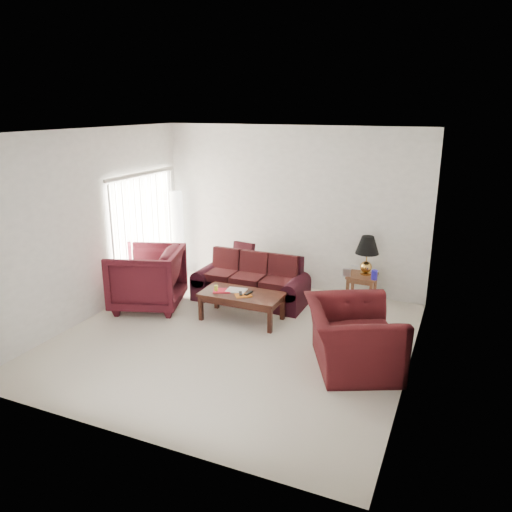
{
  "coord_description": "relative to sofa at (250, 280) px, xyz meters",
  "views": [
    {
      "loc": [
        2.98,
        -6.06,
        3.32
      ],
      "look_at": [
        0.0,
        0.85,
        1.05
      ],
      "focal_mm": 35.0,
      "sensor_mm": 36.0,
      "label": 1
    }
  ],
  "objects": [
    {
      "name": "armchair_left",
      "position": [
        -1.5,
        -0.93,
        0.12
      ],
      "size": [
        1.45,
        1.43,
        1.04
      ],
      "primitive_type": "imported",
      "rotation": [
        0.0,
        0.0,
        -1.24
      ],
      "color": "#3E0E15",
      "rests_on": "ground"
    },
    {
      "name": "blue_canister",
      "position": [
        2.05,
        0.5,
        0.21
      ],
      "size": [
        0.12,
        0.12,
        0.16
      ],
      "primitive_type": "cylinder",
      "rotation": [
        0.0,
        0.0,
        -0.18
      ],
      "color": "#221AAA",
      "rests_on": "end_table"
    },
    {
      "name": "armchair_right",
      "position": [
        2.16,
        -1.58,
        0.02
      ],
      "size": [
        1.59,
        1.66,
        0.85
      ],
      "primitive_type": "imported",
      "rotation": [
        0.0,
        0.0,
        2.01
      ],
      "color": "#3E0E11",
      "rests_on": "ground"
    },
    {
      "name": "remote_b",
      "position": [
        0.33,
        -0.8,
        0.08
      ],
      "size": [
        0.08,
        0.19,
        0.02
      ],
      "primitive_type": "cube",
      "rotation": [
        0.0,
        0.0,
        -0.14
      ],
      "color": "black",
      "rests_on": "coffee_table"
    },
    {
      "name": "sofa",
      "position": [
        0.0,
        0.0,
        0.0
      ],
      "size": [
        2.05,
        1.04,
        0.81
      ],
      "primitive_type": null,
      "rotation": [
        0.0,
        0.0,
        0.09
      ],
      "color": "black",
      "rests_on": "ground"
    },
    {
      "name": "picture_frame",
      "position": [
        1.63,
        0.88,
        0.2
      ],
      "size": [
        0.17,
        0.19,
        0.05
      ],
      "primitive_type": "cube",
      "rotation": [
        1.36,
        0.0,
        0.29
      ],
      "color": "silver",
      "rests_on": "end_table"
    },
    {
      "name": "floor",
      "position": [
        0.37,
        -1.46,
        -0.41
      ],
      "size": [
        5.0,
        5.0,
        0.0
      ],
      "primitive_type": "plane",
      "color": "beige",
      "rests_on": "ground"
    },
    {
      "name": "table_lamp",
      "position": [
        1.86,
        0.72,
        0.46
      ],
      "size": [
        0.42,
        0.42,
        0.68
      ],
      "primitive_type": null,
      "rotation": [
        0.0,
        0.0,
        0.03
      ],
      "color": "#BF8A3B",
      "rests_on": "end_table"
    },
    {
      "name": "end_table",
      "position": [
        1.82,
        0.67,
        -0.14
      ],
      "size": [
        0.51,
        0.51,
        0.53
      ],
      "primitive_type": null,
      "rotation": [
        0.0,
        0.0,
        -0.05
      ],
      "color": "brown",
      "rests_on": "ground"
    },
    {
      "name": "coffee_table",
      "position": [
        0.2,
        -0.78,
        -0.18
      ],
      "size": [
        1.37,
        0.8,
        0.46
      ],
      "primitive_type": null,
      "rotation": [
        0.0,
        0.0,
        -0.12
      ],
      "color": "black",
      "rests_on": "ground"
    },
    {
      "name": "magazine_red",
      "position": [
        -0.13,
        -0.82,
        0.06
      ],
      "size": [
        0.34,
        0.3,
        0.02
      ],
      "primitive_type": "cube",
      "rotation": [
        0.0,
        0.0,
        0.42
      ],
      "color": "red",
      "rests_on": "coffee_table"
    },
    {
      "name": "floor_lamp",
      "position": [
        -1.92,
        0.74,
        0.46
      ],
      "size": [
        0.32,
        0.32,
        1.74
      ],
      "primitive_type": null,
      "rotation": [
        0.0,
        0.0,
        0.14
      ],
      "color": "white",
      "rests_on": "ground"
    },
    {
      "name": "remote_a",
      "position": [
        0.22,
        -0.86,
        0.08
      ],
      "size": [
        0.12,
        0.16,
        0.02
      ],
      "primitive_type": "cube",
      "rotation": [
        0.0,
        0.0,
        0.5
      ],
      "color": "black",
      "rests_on": "coffee_table"
    },
    {
      "name": "throw_pillow",
      "position": [
        -0.43,
        0.65,
        0.26
      ],
      "size": [
        0.43,
        0.25,
        0.43
      ],
      "primitive_type": "cube",
      "rotation": [
        -0.21,
        0.0,
        -0.12
      ],
      "color": "black",
      "rests_on": "sofa"
    },
    {
      "name": "yellow_glass",
      "position": [
        -0.21,
        -0.88,
        0.1
      ],
      "size": [
        0.08,
        0.08,
        0.11
      ],
      "primitive_type": "cylinder",
      "rotation": [
        0.0,
        0.0,
        -0.38
      ],
      "color": "#C9D930",
      "rests_on": "coffee_table"
    },
    {
      "name": "blinds",
      "position": [
        -2.05,
        -0.16,
        0.67
      ],
      "size": [
        0.1,
        2.0,
        2.16
      ],
      "primitive_type": "cube",
      "color": "silver",
      "rests_on": "ground"
    },
    {
      "name": "magazine_white",
      "position": [
        0.08,
        -0.72,
        0.06
      ],
      "size": [
        0.34,
        0.27,
        0.02
      ],
      "primitive_type": "cube",
      "rotation": [
        0.0,
        0.0,
        0.11
      ],
      "color": "silver",
      "rests_on": "coffee_table"
    },
    {
      "name": "clock",
      "position": [
        1.58,
        0.49,
        0.19
      ],
      "size": [
        0.14,
        0.08,
        0.13
      ],
      "primitive_type": "cube",
      "rotation": [
        0.0,
        0.0,
        0.28
      ],
      "color": "silver",
      "rests_on": "end_table"
    },
    {
      "name": "magazine_orange",
      "position": [
        0.27,
        -0.87,
        0.06
      ],
      "size": [
        0.32,
        0.3,
        0.01
      ],
      "primitive_type": "cube",
      "rotation": [
        0.0,
        0.0,
        0.65
      ],
      "color": "#C25E16",
      "rests_on": "coffee_table"
    }
  ]
}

